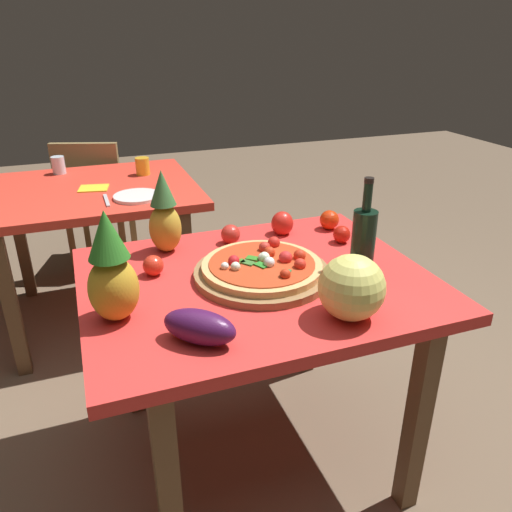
{
  "coord_description": "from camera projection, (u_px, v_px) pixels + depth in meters",
  "views": [
    {
      "loc": [
        -0.5,
        -1.35,
        1.48
      ],
      "look_at": [
        0.02,
        0.05,
        0.79
      ],
      "focal_mm": 35.09,
      "sensor_mm": 36.0,
      "label": 1
    }
  ],
  "objects": [
    {
      "name": "melon",
      "position": [
        352.0,
        288.0,
        1.36
      ],
      "size": [
        0.19,
        0.19,
        0.19
      ],
      "primitive_type": "sphere",
      "color": "#D9D569",
      "rests_on": "display_table"
    },
    {
      "name": "knife_utensil",
      "position": [
        167.0,
        194.0,
        2.4
      ],
      "size": [
        0.02,
        0.18,
        0.01
      ],
      "primitive_type": "cube",
      "rotation": [
        0.0,
        0.0,
        0.02
      ],
      "color": "silver",
      "rests_on": "background_table"
    },
    {
      "name": "tomato_near_board",
      "position": [
        153.0,
        266.0,
        1.62
      ],
      "size": [
        0.07,
        0.07,
        0.07
      ],
      "primitive_type": "sphere",
      "color": "red",
      "rests_on": "display_table"
    },
    {
      "name": "display_table",
      "position": [
        257.0,
        303.0,
        1.66
      ],
      "size": [
        1.1,
        0.89,
        0.74
      ],
      "color": "brown",
      "rests_on": "ground_plane"
    },
    {
      "name": "tomato_beside_pepper",
      "position": [
        329.0,
        220.0,
        1.99
      ],
      "size": [
        0.08,
        0.08,
        0.08
      ],
      "primitive_type": "sphere",
      "color": "red",
      "rests_on": "display_table"
    },
    {
      "name": "dinner_plate",
      "position": [
        137.0,
        196.0,
        2.36
      ],
      "size": [
        0.22,
        0.22,
        0.02
      ],
      "primitive_type": "cylinder",
      "color": "white",
      "rests_on": "background_table"
    },
    {
      "name": "background_table",
      "position": [
        90.0,
        206.0,
        2.55
      ],
      "size": [
        1.07,
        0.9,
        0.74
      ],
      "color": "brown",
      "rests_on": "ground_plane"
    },
    {
      "name": "tomato_by_bottle",
      "position": [
        342.0,
        234.0,
        1.86
      ],
      "size": [
        0.07,
        0.07,
        0.07
      ],
      "primitive_type": "sphere",
      "color": "red",
      "rests_on": "display_table"
    },
    {
      "name": "drinking_glass_juice",
      "position": [
        143.0,
        166.0,
        2.71
      ],
      "size": [
        0.08,
        0.08,
        0.09
      ],
      "primitive_type": "cylinder",
      "color": "gold",
      "rests_on": "background_table"
    },
    {
      "name": "dining_chair",
      "position": [
        95.0,
        197.0,
        3.21
      ],
      "size": [
        0.51,
        0.51,
        0.85
      ],
      "rotation": [
        0.0,
        0.0,
        2.82
      ],
      "color": "olive",
      "rests_on": "ground_plane"
    },
    {
      "name": "ground_plane",
      "position": [
        256.0,
        449.0,
        1.93
      ],
      "size": [
        10.0,
        10.0,
        0.0
      ],
      "primitive_type": "plane",
      "color": "brown"
    },
    {
      "name": "fork_utensil",
      "position": [
        107.0,
        200.0,
        2.32
      ],
      "size": [
        0.02,
        0.18,
        0.01
      ],
      "primitive_type": "cube",
      "rotation": [
        0.0,
        0.0,
        0.01
      ],
      "color": "silver",
      "rests_on": "background_table"
    },
    {
      "name": "eggplant",
      "position": [
        200.0,
        327.0,
        1.27
      ],
      "size": [
        0.21,
        0.2,
        0.09
      ],
      "primitive_type": "ellipsoid",
      "rotation": [
        0.0,
        0.0,
        2.43
      ],
      "color": "#441644",
      "rests_on": "display_table"
    },
    {
      "name": "pineapple_left",
      "position": [
        164.0,
        216.0,
        1.75
      ],
      "size": [
        0.11,
        0.11,
        0.3
      ],
      "color": "gold",
      "rests_on": "display_table"
    },
    {
      "name": "pizza",
      "position": [
        263.0,
        264.0,
        1.61
      ],
      "size": [
        0.39,
        0.39,
        0.06
      ],
      "color": "tan",
      "rests_on": "pizza_board"
    },
    {
      "name": "drinking_glass_water",
      "position": [
        58.0,
        165.0,
        2.73
      ],
      "size": [
        0.07,
        0.07,
        0.09
      ],
      "primitive_type": "cylinder",
      "color": "silver",
      "rests_on": "background_table"
    },
    {
      "name": "pizza_board",
      "position": [
        261.0,
        273.0,
        1.62
      ],
      "size": [
        0.44,
        0.44,
        0.02
      ],
      "primitive_type": "cylinder",
      "color": "olive",
      "rests_on": "display_table"
    },
    {
      "name": "wine_bottle",
      "position": [
        363.0,
        242.0,
        1.57
      ],
      "size": [
        0.08,
        0.08,
        0.33
      ],
      "color": "black",
      "rests_on": "display_table"
    },
    {
      "name": "tomato_at_corner",
      "position": [
        231.0,
        234.0,
        1.86
      ],
      "size": [
        0.07,
        0.07,
        0.07
      ],
      "primitive_type": "sphere",
      "color": "red",
      "rests_on": "display_table"
    },
    {
      "name": "napkin_folded",
      "position": [
        94.0,
        188.0,
        2.49
      ],
      "size": [
        0.16,
        0.15,
        0.01
      ],
      "primitive_type": "cube",
      "rotation": [
        0.0,
        0.0,
        -0.2
      ],
      "color": "yellow",
      "rests_on": "background_table"
    },
    {
      "name": "pineapple_right",
      "position": [
        112.0,
        272.0,
        1.33
      ],
      "size": [
        0.14,
        0.14,
        0.32
      ],
      "color": "gold",
      "rests_on": "display_table"
    },
    {
      "name": "bell_pepper",
      "position": [
        282.0,
        223.0,
        1.94
      ],
      "size": [
        0.09,
        0.09,
        0.09
      ],
      "primitive_type": "ellipsoid",
      "color": "red",
      "rests_on": "display_table"
    }
  ]
}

